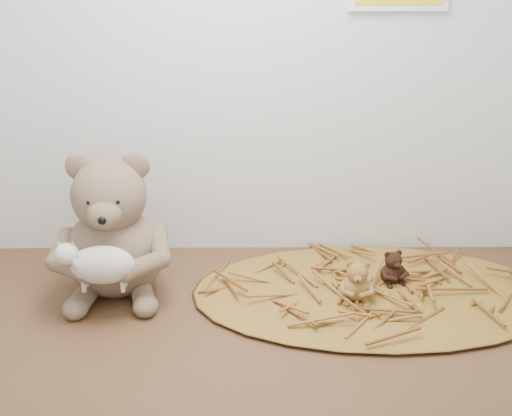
{
  "coord_description": "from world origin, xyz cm",
  "views": [
    {
      "loc": [
        3.27,
        -92.47,
        59.71
      ],
      "look_at": [
        3.95,
        3.68,
        19.97
      ],
      "focal_mm": 45.0,
      "sensor_mm": 36.0,
      "label": 1
    }
  ],
  "objects_px": {
    "toy_lamb": "(102,265)",
    "mini_teddy_brown": "(393,265)",
    "mini_teddy_tan": "(357,279)",
    "main_teddy": "(112,224)"
  },
  "relations": [
    {
      "from": "toy_lamb",
      "to": "mini_teddy_brown",
      "type": "height_order",
      "value": "toy_lamb"
    },
    {
      "from": "toy_lamb",
      "to": "mini_teddy_brown",
      "type": "distance_m",
      "value": 0.52
    },
    {
      "from": "toy_lamb",
      "to": "mini_teddy_tan",
      "type": "xyz_separation_m",
      "value": [
        0.43,
        0.04,
        -0.05
      ]
    },
    {
      "from": "mini_teddy_tan",
      "to": "toy_lamb",
      "type": "bearing_deg",
      "value": -166.86
    },
    {
      "from": "mini_teddy_brown",
      "to": "main_teddy",
      "type": "bearing_deg",
      "value": 162.95
    },
    {
      "from": "main_teddy",
      "to": "mini_teddy_brown",
      "type": "distance_m",
      "value": 0.52
    },
    {
      "from": "main_teddy",
      "to": "mini_teddy_brown",
      "type": "bearing_deg",
      "value": -2.53
    },
    {
      "from": "main_teddy",
      "to": "mini_teddy_brown",
      "type": "relative_size",
      "value": 4.1
    },
    {
      "from": "toy_lamb",
      "to": "main_teddy",
      "type": "bearing_deg",
      "value": 90.0
    },
    {
      "from": "toy_lamb",
      "to": "mini_teddy_tan",
      "type": "relative_size",
      "value": 1.84
    }
  ]
}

